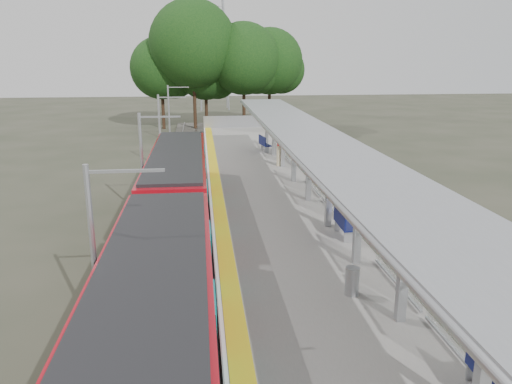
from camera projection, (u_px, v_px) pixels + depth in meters
trackbed at (181, 209)px, 26.80m from camera, size 3.00×70.00×0.24m
platform at (264, 200)px, 27.18m from camera, size 6.00×50.00×1.00m
tactile_strip at (217, 192)px, 26.77m from camera, size 0.60×50.00×0.02m
end_fence at (233, 122)px, 50.81m from camera, size 6.00×0.10×1.20m
train at (171, 231)px, 17.75m from camera, size 2.74×27.60×3.62m
canopy at (310, 144)px, 22.72m from camera, size 3.27×38.00×3.66m
tree_cluster at (215, 57)px, 55.02m from camera, size 19.54×11.14×14.04m
catenary_masts at (144, 163)px, 24.92m from camera, size 2.08×48.16×5.40m
bench_near at (485, 376)px, 10.63m from camera, size 0.48×1.38×0.93m
bench_mid at (343, 222)px, 20.08m from camera, size 0.53×1.68×1.14m
bench_far at (264, 143)px, 38.16m from camera, size 0.81×1.79×1.18m
info_pillar_far at (279, 156)px, 33.07m from camera, size 0.35×0.35×1.57m
litter_bin at (352, 281)px, 15.21m from camera, size 0.47×0.47×0.89m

